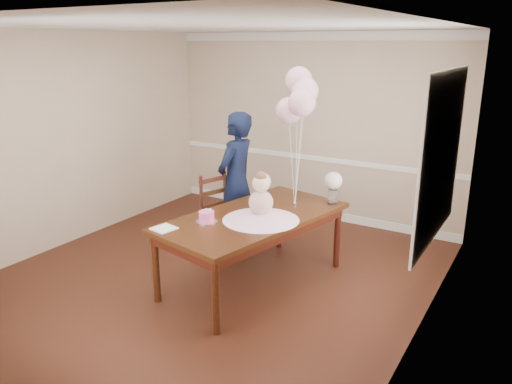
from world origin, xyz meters
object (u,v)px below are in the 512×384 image
object	(u,v)px
dining_table_top	(253,217)
dining_chair_seat	(224,222)
birthday_cake	(207,216)
woman	(236,182)

from	to	relation	value
dining_table_top	dining_chair_seat	bearing A→B (deg)	159.46
dining_table_top	birthday_cake	xyz separation A→B (m)	(-0.30, -0.42, 0.09)
dining_table_top	birthday_cake	distance (m)	0.52
dining_table_top	birthday_cake	bearing A→B (deg)	-113.96
dining_chair_seat	dining_table_top	bearing A→B (deg)	-14.35
dining_table_top	dining_chair_seat	size ratio (longest dim) A/B	4.78
dining_chair_seat	woman	bearing A→B (deg)	112.97
dining_table_top	dining_chair_seat	xyz separation A→B (m)	(-0.68, 0.43, -0.31)
dining_chair_seat	woman	xyz separation A→B (m)	(-0.03, 0.33, 0.42)
dining_table_top	woman	world-z (taller)	woman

